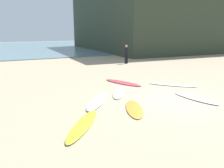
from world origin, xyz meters
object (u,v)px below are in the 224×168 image
surfboard_0 (119,92)px  surfboard_1 (172,85)px  beachgoer_near (126,53)px  surfboard_2 (123,83)px  surfboard_3 (97,101)px  surfboard_5 (83,125)px  surfboard_4 (195,98)px  surfboard_6 (134,109)px

surfboard_0 → surfboard_1: size_ratio=0.95×
surfboard_0 → beachgoer_near: size_ratio=1.45×
surfboard_2 → surfboard_3: surfboard_3 is taller
surfboard_2 → surfboard_3: (-2.62, -2.46, 0.01)m
surfboard_5 → beachgoer_near: 13.79m
surfboard_0 → surfboard_4: bearing=169.3°
surfboard_4 → surfboard_3: bearing=-27.6°
surfboard_0 → surfboard_6: size_ratio=1.15×
surfboard_0 → beachgoer_near: beachgoer_near is taller
surfboard_5 → surfboard_6: surfboard_5 is taller
surfboard_0 → beachgoer_near: 9.87m
surfboard_3 → surfboard_4: size_ratio=1.17×
surfboard_1 → surfboard_3: surfboard_3 is taller
surfboard_1 → surfboard_2: bearing=-80.9°
surfboard_2 → beachgoer_near: size_ratio=1.52×
surfboard_1 → surfboard_2: size_ratio=1.00×
surfboard_4 → surfboard_5: 5.22m
surfboard_6 → surfboard_1: bearing=-123.6°
surfboard_0 → surfboard_5: bearing=79.2°
beachgoer_near → surfboard_5: bearing=40.7°
surfboard_3 → surfboard_5: bearing=93.7°
surfboard_0 → beachgoer_near: bearing=-88.5°
surfboard_0 → surfboard_6: (-0.65, -2.28, -0.01)m
surfboard_0 → surfboard_6: surfboard_0 is taller
surfboard_1 → beachgoer_near: size_ratio=1.52×
surfboard_2 → beachgoer_near: beachgoer_near is taller
surfboard_3 → surfboard_5: 2.42m
beachgoer_near → surfboard_4: bearing=61.5°
surfboard_2 → surfboard_5: 5.98m
surfboard_3 → surfboard_5: (-1.36, -2.00, -0.00)m
surfboard_4 → surfboard_5: size_ratio=0.84×
surfboard_6 → beachgoer_near: beachgoer_near is taller
surfboard_3 → surfboard_5: surfboard_3 is taller
surfboard_1 → surfboard_4: surfboard_4 is taller
surfboard_0 → surfboard_3: bearing=63.6°
surfboard_1 → surfboard_6: surfboard_1 is taller
surfboard_5 → surfboard_0: bearing=-97.0°
surfboard_0 → surfboard_3: surfboard_3 is taller
surfboard_1 → beachgoer_near: (2.11, 8.28, 0.87)m
surfboard_0 → surfboard_1: bearing=-145.9°
surfboard_0 → surfboard_2: bearing=-90.7°
surfboard_5 → surfboard_6: size_ratio=1.26×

